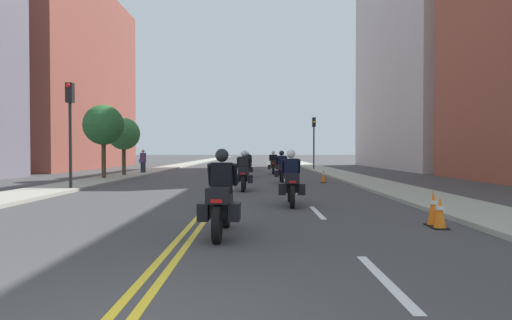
# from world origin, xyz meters

# --- Properties ---
(ground_plane) EXTENTS (264.00, 264.00, 0.00)m
(ground_plane) POSITION_xyz_m (0.00, 48.00, 0.00)
(ground_plane) COLOR #414141
(sidewalk_left) EXTENTS (2.31, 144.00, 0.12)m
(sidewalk_left) POSITION_xyz_m (-7.00, 48.00, 0.06)
(sidewalk_left) COLOR #9F9E90
(sidewalk_left) RESTS_ON ground
(sidewalk_right) EXTENTS (2.31, 144.00, 0.12)m
(sidewalk_right) POSITION_xyz_m (7.00, 48.00, 0.06)
(sidewalk_right) COLOR #9EA592
(sidewalk_right) RESTS_ON ground
(centreline_yellow_inner) EXTENTS (0.12, 132.00, 0.01)m
(centreline_yellow_inner) POSITION_xyz_m (-0.12, 48.00, 0.00)
(centreline_yellow_inner) COLOR yellow
(centreline_yellow_inner) RESTS_ON ground
(centreline_yellow_outer) EXTENTS (0.12, 132.00, 0.01)m
(centreline_yellow_outer) POSITION_xyz_m (0.12, 48.00, 0.00)
(centreline_yellow_outer) COLOR yellow
(centreline_yellow_outer) RESTS_ON ground
(lane_dashes_white) EXTENTS (0.14, 56.40, 0.01)m
(lane_dashes_white) POSITION_xyz_m (2.92, 29.00, 0.00)
(lane_dashes_white) COLOR silver
(lane_dashes_white) RESTS_ON ground
(building_left_1) EXTENTS (7.44, 21.56, 17.30)m
(building_left_1) POSITION_xyz_m (-16.82, 37.83, 8.65)
(building_left_1) COLOR brown
(building_left_1) RESTS_ON ground
(building_right_1) EXTENTS (6.18, 20.83, 28.21)m
(building_right_1) POSITION_xyz_m (16.19, 37.66, 14.10)
(building_right_1) COLOR #BAB4B3
(building_right_1) RESTS_ON ground
(motorcycle_0) EXTENTS (0.77, 2.30, 1.67)m
(motorcycle_0) POSITION_xyz_m (0.65, 4.84, 0.66)
(motorcycle_0) COLOR black
(motorcycle_0) RESTS_ON ground
(motorcycle_1) EXTENTS (0.77, 2.23, 1.67)m
(motorcycle_1) POSITION_xyz_m (2.36, 9.47, 0.68)
(motorcycle_1) COLOR black
(motorcycle_1) RESTS_ON ground
(motorcycle_2) EXTENTS (0.77, 2.10, 1.67)m
(motorcycle_2) POSITION_xyz_m (0.80, 14.35, 0.66)
(motorcycle_2) COLOR black
(motorcycle_2) RESTS_ON ground
(motorcycle_3) EXTENTS (0.76, 2.25, 1.65)m
(motorcycle_3) POSITION_xyz_m (2.62, 18.64, 0.67)
(motorcycle_3) COLOR black
(motorcycle_3) RESTS_ON ground
(motorcycle_4) EXTENTS (0.77, 2.26, 1.61)m
(motorcycle_4) POSITION_xyz_m (0.75, 23.40, 0.64)
(motorcycle_4) COLOR black
(motorcycle_4) RESTS_ON ground
(motorcycle_5) EXTENTS (0.77, 2.23, 1.65)m
(motorcycle_5) POSITION_xyz_m (2.54, 27.36, 0.66)
(motorcycle_5) COLOR black
(motorcycle_5) RESTS_ON ground
(motorcycle_6) EXTENTS (0.78, 2.13, 1.62)m
(motorcycle_6) POSITION_xyz_m (0.58, 32.42, 0.68)
(motorcycle_6) COLOR black
(motorcycle_6) RESTS_ON ground
(traffic_cone_0) EXTENTS (0.31, 0.31, 0.81)m
(traffic_cone_0) POSITION_xyz_m (5.16, 5.96, 0.40)
(traffic_cone_0) COLOR black
(traffic_cone_0) RESTS_ON ground
(traffic_cone_1) EXTENTS (0.31, 0.31, 0.69)m
(traffic_cone_1) POSITION_xyz_m (5.14, 5.58, 0.34)
(traffic_cone_1) COLOR black
(traffic_cone_1) RESTS_ON ground
(traffic_cone_2) EXTENTS (0.32, 0.32, 0.71)m
(traffic_cone_2) POSITION_xyz_m (4.78, 18.78, 0.35)
(traffic_cone_2) COLOR black
(traffic_cone_2) RESTS_ON ground
(traffic_light_near) EXTENTS (0.28, 0.38, 4.39)m
(traffic_light_near) POSITION_xyz_m (-6.25, 14.22, 3.06)
(traffic_light_near) COLOR black
(traffic_light_near) RESTS_ON ground
(traffic_light_far) EXTENTS (0.28, 0.38, 4.49)m
(traffic_light_far) POSITION_xyz_m (6.25, 33.58, 3.12)
(traffic_light_far) COLOR black
(traffic_light_far) RESTS_ON ground
(pedestrian_0) EXTENTS (0.51, 0.32, 1.72)m
(pedestrian_0) POSITION_xyz_m (-6.61, 26.89, 0.89)
(pedestrian_0) COLOR #222C34
(pedestrian_0) RESTS_ON ground
(street_tree_0) EXTENTS (2.03, 2.03, 3.73)m
(street_tree_0) POSITION_xyz_m (-7.07, 24.05, 2.70)
(street_tree_0) COLOR #493A25
(street_tree_0) RESTS_ON ground
(street_tree_1) EXTENTS (2.24, 2.24, 4.21)m
(street_tree_1) POSITION_xyz_m (-7.24, 20.88, 3.07)
(street_tree_1) COLOR #4A3825
(street_tree_1) RESTS_ON ground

